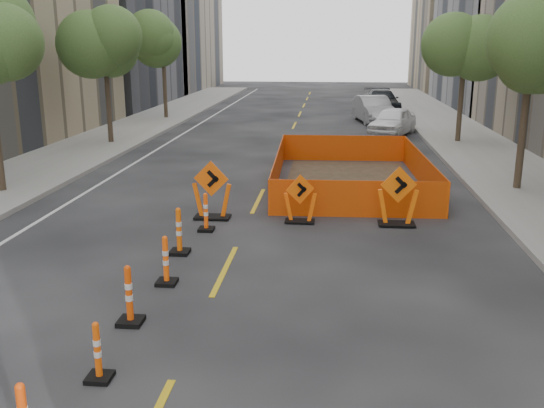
# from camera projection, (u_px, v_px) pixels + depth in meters

# --- Properties ---
(ground_plane) EXTENTS (140.00, 140.00, 0.00)m
(ground_plane) POSITION_uv_depth(u_px,v_px,m) (180.00, 363.00, 9.36)
(ground_plane) COLOR black
(sidewalk_left) EXTENTS (4.00, 90.00, 0.15)m
(sidewalk_left) POSITION_uv_depth(u_px,v_px,m) (16.00, 179.00, 21.74)
(sidewalk_left) COLOR gray
(sidewalk_left) RESTS_ON ground
(sidewalk_right) EXTENTS (4.00, 90.00, 0.15)m
(sidewalk_right) POSITION_uv_depth(u_px,v_px,m) (535.00, 190.00, 20.02)
(sidewalk_right) COLOR gray
(sidewalk_right) RESTS_ON ground
(bld_left_d) EXTENTS (12.00, 16.00, 14.00)m
(bld_left_d) POSITION_uv_depth(u_px,v_px,m) (85.00, 13.00, 46.87)
(bld_left_d) COLOR #4C4C51
(bld_left_d) RESTS_ON ground
(bld_right_e) EXTENTS (12.00, 14.00, 16.00)m
(bld_right_e) POSITION_uv_depth(u_px,v_px,m) (479.00, 10.00, 62.02)
(bld_right_e) COLOR tan
(bld_right_e) RESTS_ON ground
(tree_l_c) EXTENTS (2.80, 2.80, 5.95)m
(tree_l_c) POSITION_uv_depth(u_px,v_px,m) (105.00, 49.00, 28.22)
(tree_l_c) COLOR #382B1E
(tree_l_c) RESTS_ON ground
(tree_l_d) EXTENTS (2.80, 2.80, 5.95)m
(tree_l_d) POSITION_uv_depth(u_px,v_px,m) (163.00, 47.00, 37.84)
(tree_l_d) COLOR #382B1E
(tree_l_d) RESTS_ON ground
(tree_r_b) EXTENTS (2.80, 2.80, 5.95)m
(tree_r_b) POSITION_uv_depth(u_px,v_px,m) (531.00, 52.00, 18.93)
(tree_r_b) COLOR #382B1E
(tree_r_b) RESTS_ON ground
(tree_r_c) EXTENTS (2.80, 2.80, 5.95)m
(tree_r_c) POSITION_uv_depth(u_px,v_px,m) (465.00, 49.00, 28.55)
(tree_r_c) COLOR #382B1E
(tree_r_c) RESTS_ON ground
(channelizer_2) EXTENTS (0.37, 0.37, 0.93)m
(channelizer_2) POSITION_uv_depth(u_px,v_px,m) (97.00, 351.00, 8.78)
(channelizer_2) COLOR #E14F09
(channelizer_2) RESTS_ON ground
(channelizer_3) EXTENTS (0.43, 0.43, 1.09)m
(channelizer_3) POSITION_uv_depth(u_px,v_px,m) (129.00, 295.00, 10.54)
(channelizer_3) COLOR #DB4409
(channelizer_3) RESTS_ON ground
(channelizer_4) EXTENTS (0.41, 0.41, 1.04)m
(channelizer_4) POSITION_uv_depth(u_px,v_px,m) (166.00, 260.00, 12.30)
(channelizer_4) COLOR #FF550A
(channelizer_4) RESTS_ON ground
(channelizer_5) EXTENTS (0.44, 0.44, 1.12)m
(channelizer_5) POSITION_uv_depth(u_px,v_px,m) (179.00, 231.00, 14.07)
(channelizer_5) COLOR #DF5609
(channelizer_5) RESTS_ON ground
(channelizer_6) EXTENTS (0.40, 0.40, 1.03)m
(channelizer_6) POSITION_uv_depth(u_px,v_px,m) (206.00, 212.00, 15.82)
(channelizer_6) COLOR #FB500A
(channelizer_6) RESTS_ON ground
(chevron_sign_left) EXTENTS (1.18, 0.79, 1.66)m
(chevron_sign_left) POSITION_uv_depth(u_px,v_px,m) (212.00, 190.00, 16.85)
(chevron_sign_left) COLOR #E15309
(chevron_sign_left) RESTS_ON ground
(chevron_sign_center) EXTENTS (1.05, 0.87, 1.36)m
(chevron_sign_center) POSITION_uv_depth(u_px,v_px,m) (300.00, 199.00, 16.51)
(chevron_sign_center) COLOR #F95B0A
(chevron_sign_center) RESTS_ON ground
(chevron_sign_right) EXTENTS (1.19, 0.83, 1.64)m
(chevron_sign_right) POSITION_uv_depth(u_px,v_px,m) (398.00, 196.00, 16.20)
(chevron_sign_right) COLOR #E85C09
(chevron_sign_right) RESTS_ON ground
(safety_fence) EXTENTS (5.30, 8.70, 1.07)m
(safety_fence) POSITION_uv_depth(u_px,v_px,m) (349.00, 169.00, 21.17)
(safety_fence) COLOR #E54F0C
(safety_fence) RESTS_ON ground
(parked_car_near) EXTENTS (3.22, 4.69, 1.48)m
(parked_car_near) POSITION_uv_depth(u_px,v_px,m) (393.00, 121.00, 32.22)
(parked_car_near) COLOR white
(parked_car_near) RESTS_ON ground
(parked_car_mid) EXTENTS (2.61, 5.18, 1.63)m
(parked_car_mid) POSITION_uv_depth(u_px,v_px,m) (373.00, 109.00, 37.31)
(parked_car_mid) COLOR #99989E
(parked_car_mid) RESTS_ON ground
(parked_car_far) EXTENTS (2.55, 5.59, 1.59)m
(parked_car_far) POSITION_uv_depth(u_px,v_px,m) (381.00, 101.00, 42.81)
(parked_car_far) COLOR black
(parked_car_far) RESTS_ON ground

